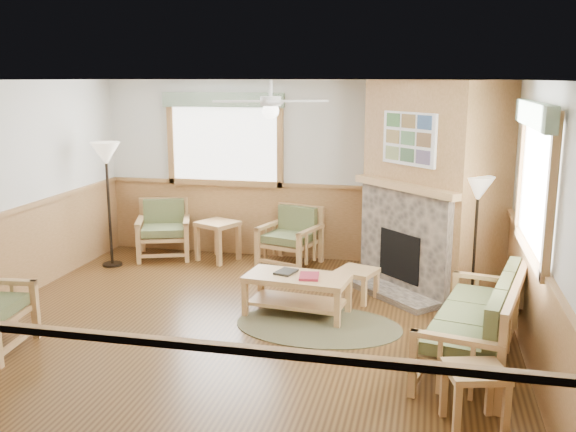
% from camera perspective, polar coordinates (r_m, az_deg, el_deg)
% --- Properties ---
extents(floor, '(6.00, 6.00, 0.01)m').
position_cam_1_polar(floor, '(7.25, -4.37, -9.97)').
color(floor, '#4E3115').
rests_on(floor, ground).
extents(ceiling, '(6.00, 6.00, 0.01)m').
position_cam_1_polar(ceiling, '(6.71, -4.75, 11.94)').
color(ceiling, white).
rests_on(ceiling, floor).
extents(wall_back, '(6.00, 0.02, 2.70)m').
position_cam_1_polar(wall_back, '(9.72, 0.66, 4.06)').
color(wall_back, silver).
rests_on(wall_back, floor).
extents(wall_front, '(6.00, 0.02, 2.70)m').
position_cam_1_polar(wall_front, '(4.18, -16.81, -7.54)').
color(wall_front, silver).
rests_on(wall_front, floor).
extents(wall_right, '(0.02, 6.00, 2.70)m').
position_cam_1_polar(wall_right, '(6.63, 21.07, -0.59)').
color(wall_right, silver).
rests_on(wall_right, floor).
extents(wainscot, '(6.00, 6.00, 1.10)m').
position_cam_1_polar(wainscot, '(7.06, -4.44, -5.79)').
color(wainscot, '#9C6F40').
rests_on(wainscot, floor).
extents(fireplace, '(3.11, 3.11, 2.70)m').
position_cam_1_polar(fireplace, '(8.57, 12.86, 2.66)').
color(fireplace, '#9C6F40').
rests_on(fireplace, floor).
extents(window_back, '(1.90, 0.16, 1.50)m').
position_cam_1_polar(window_back, '(9.87, -5.74, 11.00)').
color(window_back, white).
rests_on(window_back, wall_back).
extents(window_right, '(0.16, 1.90, 1.50)m').
position_cam_1_polar(window_right, '(6.29, 21.79, 9.57)').
color(window_right, white).
rests_on(window_right, wall_right).
extents(ceiling_fan, '(1.59, 1.59, 0.36)m').
position_cam_1_polar(ceiling_fan, '(6.92, -1.56, 11.65)').
color(ceiling_fan, white).
rests_on(ceiling_fan, ceiling).
extents(sofa, '(2.05, 1.19, 0.89)m').
position_cam_1_polar(sofa, '(6.51, 16.29, -8.84)').
color(sofa, tan).
rests_on(sofa, floor).
extents(armchair_back_left, '(0.99, 0.99, 0.87)m').
position_cam_1_polar(armchair_back_left, '(10.07, -11.00, -1.18)').
color(armchair_back_left, tan).
rests_on(armchair_back_left, floor).
extents(armchair_back_right, '(0.95, 0.95, 0.85)m').
position_cam_1_polar(armchair_back_right, '(9.46, 0.15, -1.87)').
color(armchair_back_right, tan).
rests_on(armchair_back_right, floor).
extents(coffee_table, '(1.25, 0.73, 0.48)m').
position_cam_1_polar(coffee_table, '(7.55, 0.82, -7.03)').
color(coffee_table, tan).
rests_on(coffee_table, floor).
extents(end_table_chairs, '(0.71, 0.69, 0.60)m').
position_cam_1_polar(end_table_chairs, '(9.79, -6.25, -2.22)').
color(end_table_chairs, tan).
rests_on(end_table_chairs, floor).
extents(end_table_sofa, '(0.55, 0.54, 0.51)m').
position_cam_1_polar(end_table_sofa, '(5.46, 16.22, -15.26)').
color(end_table_sofa, tan).
rests_on(end_table_sofa, floor).
extents(footstool, '(0.57, 0.57, 0.39)m').
position_cam_1_polar(footstool, '(8.10, 6.13, -6.06)').
color(footstool, tan).
rests_on(footstool, floor).
extents(braided_rug, '(2.44, 2.44, 0.01)m').
position_cam_1_polar(braided_rug, '(7.29, 2.73, -9.71)').
color(braided_rug, '#4C492F').
rests_on(braided_rug, floor).
extents(floor_lamp_left, '(0.44, 0.44, 1.84)m').
position_cam_1_polar(floor_lamp_left, '(9.67, -15.64, 0.98)').
color(floor_lamp_left, black).
rests_on(floor_lamp_left, floor).
extents(floor_lamp_right, '(0.41, 0.41, 1.61)m').
position_cam_1_polar(floor_lamp_right, '(7.93, 16.28, -2.32)').
color(floor_lamp_right, black).
rests_on(floor_lamp_right, floor).
extents(book_red, '(0.26, 0.33, 0.03)m').
position_cam_1_polar(book_red, '(7.39, 1.89, -5.27)').
color(book_red, maroon).
rests_on(book_red, coffee_table).
extents(book_dark, '(0.27, 0.31, 0.02)m').
position_cam_1_polar(book_dark, '(7.56, -0.18, -4.89)').
color(book_dark, black).
rests_on(book_dark, coffee_table).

